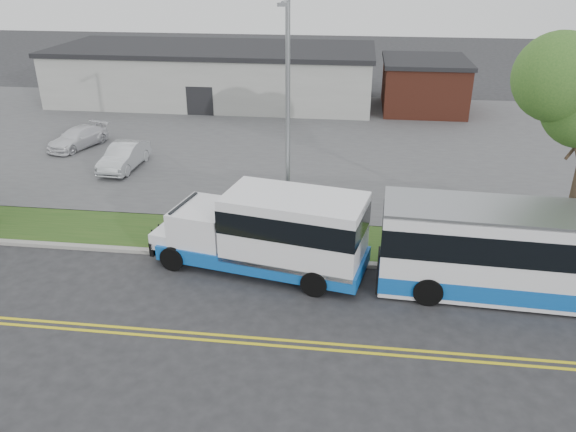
# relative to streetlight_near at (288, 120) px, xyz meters

# --- Properties ---
(ground) EXTENTS (140.00, 140.00, 0.00)m
(ground) POSITION_rel_streetlight_near_xyz_m (-3.00, -2.73, -5.23)
(ground) COLOR #28282B
(ground) RESTS_ON ground
(lane_line_north) EXTENTS (70.00, 0.12, 0.01)m
(lane_line_north) POSITION_rel_streetlight_near_xyz_m (-3.00, -6.58, -5.23)
(lane_line_north) COLOR yellow
(lane_line_north) RESTS_ON ground
(lane_line_south) EXTENTS (70.00, 0.12, 0.01)m
(lane_line_south) POSITION_rel_streetlight_near_xyz_m (-3.00, -6.88, -5.23)
(lane_line_south) COLOR yellow
(lane_line_south) RESTS_ON ground
(curb) EXTENTS (80.00, 0.30, 0.15)m
(curb) POSITION_rel_streetlight_near_xyz_m (-3.00, -1.63, -5.16)
(curb) COLOR #9E9B93
(curb) RESTS_ON ground
(verge) EXTENTS (80.00, 3.30, 0.10)m
(verge) POSITION_rel_streetlight_near_xyz_m (-3.00, 0.17, -5.18)
(verge) COLOR #254B19
(verge) RESTS_ON ground
(parking_lot) EXTENTS (80.00, 25.00, 0.10)m
(parking_lot) POSITION_rel_streetlight_near_xyz_m (-3.00, 14.27, -5.18)
(parking_lot) COLOR #4C4C4F
(parking_lot) RESTS_ON ground
(commercial_building) EXTENTS (25.40, 10.40, 4.35)m
(commercial_building) POSITION_rel_streetlight_near_xyz_m (-9.00, 24.27, -3.05)
(commercial_building) COLOR #9E9E99
(commercial_building) RESTS_ON ground
(brick_wing) EXTENTS (6.30, 7.30, 3.90)m
(brick_wing) POSITION_rel_streetlight_near_xyz_m (7.50, 23.27, -3.27)
(brick_wing) COLOR brown
(brick_wing) RESTS_ON ground
(streetlight_near) EXTENTS (0.35, 1.53, 9.50)m
(streetlight_near) POSITION_rel_streetlight_near_xyz_m (0.00, 0.00, 0.00)
(streetlight_near) COLOR gray
(streetlight_near) RESTS_ON verge
(shuttle_bus) EXTENTS (8.51, 4.15, 3.14)m
(shuttle_bus) POSITION_rel_streetlight_near_xyz_m (-0.23, -2.29, -3.56)
(shuttle_bus) COLOR #1057B6
(shuttle_bus) RESTS_ON ground
(transit_bus) EXTENTS (11.81, 3.32, 3.24)m
(transit_bus) POSITION_rel_streetlight_near_xyz_m (9.50, -2.91, -3.59)
(transit_bus) COLOR white
(transit_bus) RESTS_ON ground
(parked_car_a) EXTENTS (1.65, 4.29, 1.40)m
(parked_car_a) POSITION_rel_streetlight_near_xyz_m (-10.11, 7.53, -4.44)
(parked_car_a) COLOR silver
(parked_car_a) RESTS_ON parking_lot
(parked_car_b) EXTENTS (2.94, 4.52, 1.22)m
(parked_car_b) POSITION_rel_streetlight_near_xyz_m (-14.43, 10.80, -4.52)
(parked_car_b) COLOR white
(parked_car_b) RESTS_ON parking_lot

